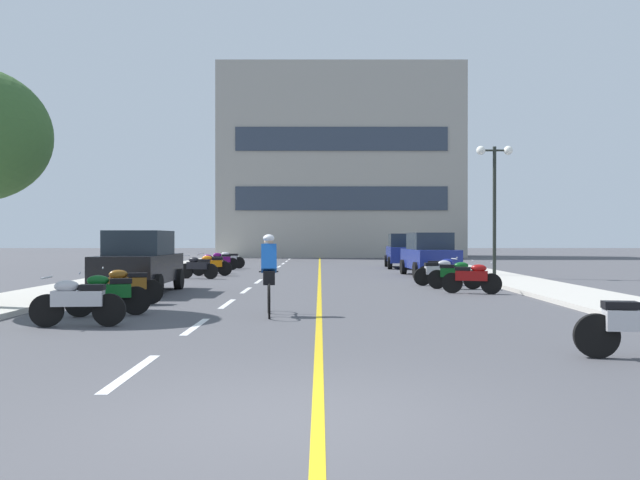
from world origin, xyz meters
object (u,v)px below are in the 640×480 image
at_px(motorcycle_6, 437,271).
at_px(motorcycle_12, 227,259).
at_px(motorcycle_8, 196,267).
at_px(cyclist_rider, 267,273).
at_px(parked_car_mid, 427,254).
at_px(motorcycle_3, 124,285).
at_px(motorcycle_2, 105,293).
at_px(motorcycle_1, 75,301).
at_px(motorcycle_10, 209,263).
at_px(motorcycle_11, 219,260).
at_px(motorcycle_5, 453,274).
at_px(parked_car_near, 137,262).
at_px(motorcycle_4, 470,277).
at_px(motorcycle_9, 209,265).
at_px(motorcycle_0, 638,324).
at_px(motorcycle_7, 440,269).
at_px(parked_car_far, 402,251).
at_px(street_lamp_mid, 492,181).

bearing_deg(motorcycle_6, motorcycle_12, 126.25).
distance_m(motorcycle_8, cyclist_rider, 12.40).
height_order(parked_car_mid, motorcycle_3, parked_car_mid).
relative_size(motorcycle_2, cyclist_rider, 0.93).
xyz_separation_m(motorcycle_1, motorcycle_2, (0.02, 1.61, 0.00)).
distance_m(motorcycle_10, motorcycle_12, 4.70).
height_order(motorcycle_6, motorcycle_11, same).
distance_m(motorcycle_5, motorcycle_11, 15.04).
xyz_separation_m(motorcycle_3, motorcycle_8, (-0.13, 9.78, 0.00)).
relative_size(parked_car_mid, motorcycle_12, 2.53).
bearing_deg(motorcycle_6, parked_car_near, -162.24).
xyz_separation_m(motorcycle_4, motorcycle_8, (-9.17, 6.69, 0.00)).
distance_m(motorcycle_1, motorcycle_9, 15.51).
bearing_deg(motorcycle_0, motorcycle_7, 89.59).
bearing_deg(motorcycle_3, motorcycle_5, 28.14).
relative_size(motorcycle_5, motorcycle_7, 1.02).
xyz_separation_m(motorcycle_3, cyclist_rider, (3.59, -2.04, 0.41)).
relative_size(motorcycle_1, motorcycle_6, 1.00).
distance_m(parked_car_mid, motorcycle_0, 18.55).
bearing_deg(parked_car_far, motorcycle_7, -90.45).
bearing_deg(cyclist_rider, motorcycle_11, 101.69).
bearing_deg(street_lamp_mid, motorcycle_8, -177.21).
distance_m(parked_car_far, motorcycle_9, 11.46).
bearing_deg(parked_car_mid, motorcycle_9, 179.57).
bearing_deg(cyclist_rider, motorcycle_0, -42.11).
height_order(motorcycle_5, motorcycle_12, same).
xyz_separation_m(parked_car_far, motorcycle_10, (-9.37, -5.20, -0.44)).
xyz_separation_m(parked_car_mid, motorcycle_4, (-0.23, -8.58, -0.44)).
height_order(parked_car_far, motorcycle_12, parked_car_far).
bearing_deg(cyclist_rider, parked_car_far, 75.06).
bearing_deg(street_lamp_mid, motorcycle_7, -135.33).
bearing_deg(motorcycle_2, motorcycle_0, -28.50).
height_order(motorcycle_3, cyclist_rider, cyclist_rider).
xyz_separation_m(parked_car_near, cyclist_rider, (4.19, -5.33, -0.03)).
height_order(street_lamp_mid, motorcycle_10, street_lamp_mid).
height_order(motorcycle_3, motorcycle_11, same).
relative_size(motorcycle_4, motorcycle_11, 0.97).
bearing_deg(parked_car_far, motorcycle_9, -142.29).
bearing_deg(motorcycle_2, motorcycle_1, -90.71).
bearing_deg(motorcycle_4, motorcycle_10, 131.61).
bearing_deg(motorcycle_8, motorcycle_7, -12.28).
relative_size(street_lamp_mid, motorcycle_5, 3.05).
relative_size(motorcycle_1, motorcycle_10, 1.03).
bearing_deg(motorcycle_1, motorcycle_4, 37.96).
relative_size(parked_car_far, motorcycle_8, 2.61).
bearing_deg(motorcycle_12, motorcycle_0, -70.15).
height_order(parked_car_near, cyclist_rider, parked_car_near).
xyz_separation_m(motorcycle_4, motorcycle_9, (-8.97, 8.65, 0.00)).
xyz_separation_m(parked_car_far, motorcycle_4, (-0.09, -15.65, -0.44)).
relative_size(motorcycle_1, motorcycle_7, 1.03).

